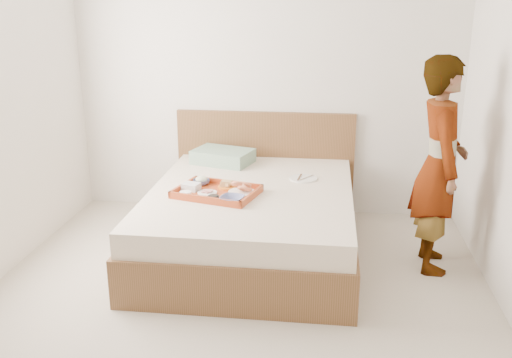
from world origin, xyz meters
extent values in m
cube|color=#BAAF9D|center=(0.00, 0.00, 0.00)|extent=(3.50, 4.00, 0.01)
cube|color=silver|center=(0.00, 2.00, 1.30)|extent=(3.50, 0.01, 2.60)
cube|color=silver|center=(0.00, -2.00, 1.30)|extent=(3.50, 0.01, 2.60)
cube|color=brown|center=(0.00, 1.00, 0.27)|extent=(1.65, 2.00, 0.53)
cube|color=brown|center=(0.00, 1.97, 0.47)|extent=(1.65, 0.06, 0.95)
cube|color=gray|center=(-0.35, 1.70, 0.59)|extent=(0.58, 0.47, 0.12)
cube|color=#B24920|center=(-0.24, 0.85, 0.56)|extent=(0.68, 0.57, 0.05)
cylinder|color=white|center=(-0.05, 0.86, 0.55)|extent=(0.25, 0.25, 0.01)
imported|color=navy|center=(-0.09, 0.67, 0.57)|extent=(0.20, 0.20, 0.04)
cylinder|color=black|center=(-0.23, 0.68, 0.56)|extent=(0.11, 0.11, 0.03)
cylinder|color=white|center=(-0.31, 0.82, 0.55)|extent=(0.18, 0.18, 0.01)
cylinder|color=orange|center=(-0.18, 0.97, 0.55)|extent=(0.18, 0.18, 0.01)
imported|color=navy|center=(-0.40, 1.03, 0.57)|extent=(0.16, 0.16, 0.04)
cube|color=silver|center=(-0.45, 0.89, 0.57)|extent=(0.15, 0.13, 0.05)
cylinder|color=white|center=(-0.46, 0.76, 0.56)|extent=(0.11, 0.11, 0.03)
cylinder|color=white|center=(0.39, 1.31, 0.54)|extent=(0.30, 0.30, 0.01)
imported|color=beige|center=(1.39, 0.95, 0.79)|extent=(0.39, 0.58, 1.58)
camera|label=1|loc=(0.57, -3.15, 1.96)|focal=40.11mm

